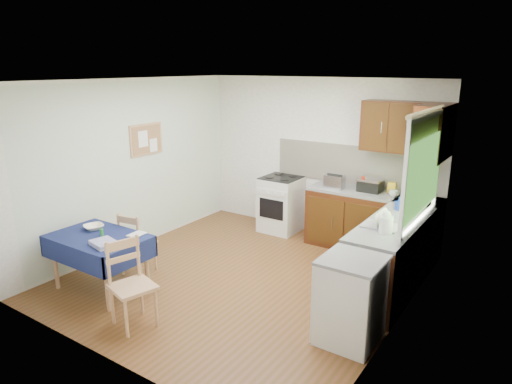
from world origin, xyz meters
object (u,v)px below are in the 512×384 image
Objects in this scene: chair_far at (136,242)px; sandwich_press at (370,185)px; chair_near at (130,281)px; dining_table at (99,244)px; dish_rack at (381,225)px; toaster at (334,182)px; kettle at (386,223)px.

sandwich_press is at bearing -139.93° from chair_far.
dining_table is at bearing 86.59° from chair_near.
toaster is at bearing 129.24° from dish_rack.
toaster is 0.52m from sandwich_press.
dish_rack is (2.89, 1.66, 0.33)m from dining_table.
dining_table is at bearing -153.32° from dish_rack.
chair_far is 2.98m from toaster.
toaster is 1.72m from dish_rack.
chair_far is at bearing -131.13° from toaster.
toaster is (1.71, 2.37, 0.55)m from chair_far.
chair_near is 2.80m from kettle.
dish_rack reaches higher than chair_near.
dish_rack is at bearing -52.95° from toaster.
toaster is 0.70× the size of dish_rack.
dish_rack is 0.21m from kettle.
kettle is (2.08, 1.81, 0.52)m from chair_near.
dining_table is 1.38× the size of chair_far.
chair_far is at bearing -147.67° from sandwich_press.
kettle is at bearing -54.04° from toaster.
chair_far is 3.39m from sandwich_press.
dining_table is 2.85× the size of dish_rack.
kettle is at bearing 28.18° from dining_table.
dining_table is 1.25× the size of chair_near.
sandwich_press is (2.22, 2.51, 0.55)m from chair_far.
dining_table is 0.97m from chair_near.
kettle reaches higher than toaster.
toaster is (0.82, 3.24, 0.51)m from chair_near.
chair_near is at bearing -109.59° from toaster.
dish_rack is (1.16, -1.27, -0.08)m from toaster.
dish_rack reaches higher than dining_table.
sandwich_press is at bearing 115.62° from kettle.
chair_far reaches higher than dining_table.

